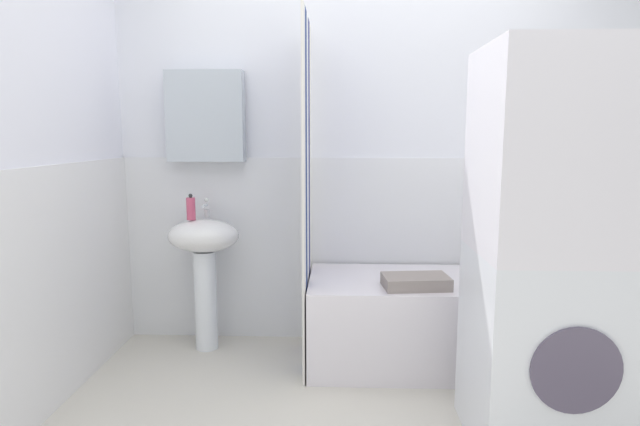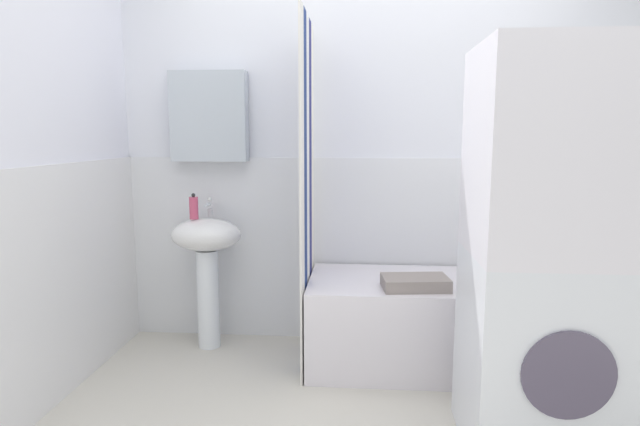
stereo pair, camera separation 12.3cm
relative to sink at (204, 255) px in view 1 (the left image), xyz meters
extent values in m
cube|color=white|center=(0.98, 0.24, 0.59)|extent=(3.60, 0.05, 2.40)
cube|color=white|center=(0.98, 0.21, -0.01)|extent=(3.60, 0.02, 1.20)
cube|color=silver|center=(0.00, 0.15, 0.85)|extent=(0.48, 0.12, 0.56)
cube|color=white|center=(-0.59, -0.69, 0.59)|extent=(0.05, 1.81, 2.40)
cube|color=white|center=(-0.56, -0.69, -0.01)|extent=(0.02, 1.81, 1.20)
cylinder|color=white|center=(0.00, 0.00, -0.29)|extent=(0.14, 0.14, 0.63)
ellipsoid|color=white|center=(0.00, 0.00, 0.12)|extent=(0.44, 0.34, 0.20)
cylinder|color=silver|center=(0.00, 0.10, 0.25)|extent=(0.03, 0.03, 0.05)
cylinder|color=silver|center=(0.00, 0.05, 0.30)|extent=(0.02, 0.10, 0.02)
sphere|color=silver|center=(0.00, 0.10, 0.33)|extent=(0.03, 0.03, 0.03)
cylinder|color=#C7496A|center=(-0.07, -0.01, 0.29)|extent=(0.05, 0.05, 0.14)
sphere|color=#232727|center=(-0.07, -0.01, 0.37)|extent=(0.02, 0.02, 0.02)
cube|color=white|center=(1.37, -0.15, -0.35)|extent=(1.41, 0.69, 0.51)
cube|color=white|center=(0.65, -0.43, 0.39)|extent=(0.01, 0.14, 2.00)
cube|color=navy|center=(0.65, -0.29, 0.39)|extent=(0.01, 0.14, 2.00)
cube|color=white|center=(0.65, -0.15, 0.39)|extent=(0.01, 0.14, 2.00)
cube|color=navy|center=(0.65, -0.02, 0.39)|extent=(0.01, 0.14, 2.00)
cube|color=white|center=(0.65, 0.12, 0.39)|extent=(0.01, 0.14, 2.00)
cylinder|color=white|center=(1.97, 0.12, 0.00)|extent=(0.06, 0.06, 0.19)
cylinder|color=#262C28|center=(1.97, 0.12, 0.11)|extent=(0.04, 0.04, 0.02)
cylinder|color=#27519C|center=(1.87, 0.12, -0.01)|extent=(0.06, 0.06, 0.17)
cylinder|color=#221C2B|center=(1.87, 0.12, 0.09)|extent=(0.04, 0.04, 0.02)
cylinder|color=gold|center=(1.78, 0.11, -0.01)|extent=(0.05, 0.05, 0.18)
cylinder|color=#2A231F|center=(1.78, 0.11, 0.09)|extent=(0.03, 0.03, 0.02)
cube|color=gray|center=(1.26, -0.33, -0.06)|extent=(0.38, 0.25, 0.07)
cube|color=white|center=(1.73, -0.96, -0.18)|extent=(0.62, 0.57, 0.85)
cube|color=white|center=(1.73, -0.96, 0.67)|extent=(0.62, 0.57, 0.85)
cylinder|color=#51495C|center=(1.73, -1.25, -0.14)|extent=(0.34, 0.01, 0.34)
camera|label=1|loc=(0.84, -3.13, 0.74)|focal=29.30mm
camera|label=2|loc=(0.96, -3.13, 0.74)|focal=29.30mm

